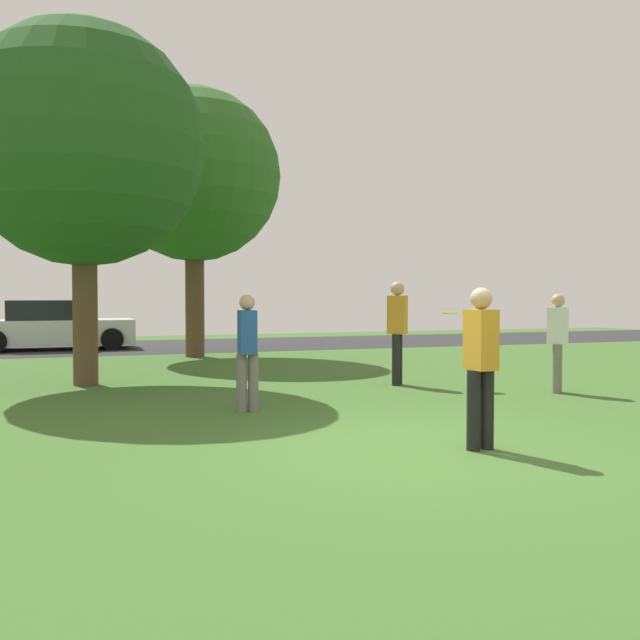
{
  "coord_description": "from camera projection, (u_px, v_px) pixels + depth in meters",
  "views": [
    {
      "loc": [
        -3.43,
        -6.23,
        1.55
      ],
      "look_at": [
        0.0,
        3.04,
        1.22
      ],
      "focal_mm": 39.51,
      "sensor_mm": 36.0,
      "label": 1
    }
  ],
  "objects": [
    {
      "name": "person_catcher",
      "position": [
        558.0,
        339.0,
        11.3
      ],
      "size": [
        0.39,
        0.38,
        1.59
      ],
      "rotation": [
        0.0,
        0.0,
        2.41
      ],
      "color": "slate",
      "rests_on": "ground_plane"
    },
    {
      "name": "person_thrower",
      "position": [
        397.0,
        327.0,
        12.28
      ],
      "size": [
        0.39,
        0.38,
        1.81
      ],
      "rotation": [
        0.0,
        0.0,
        -0.73
      ],
      "color": "black",
      "rests_on": "ground_plane"
    },
    {
      "name": "oak_tree_left",
      "position": [
        83.0,
        146.0,
        12.16
      ],
      "size": [
        4.2,
        4.2,
        6.28
      ],
      "color": "brown",
      "rests_on": "ground_plane"
    },
    {
      "name": "person_walking",
      "position": [
        481.0,
        361.0,
        7.07
      ],
      "size": [
        0.3,
        0.33,
        1.64
      ],
      "rotation": [
        0.0,
        0.0,
        1.6
      ],
      "color": "black",
      "rests_on": "ground_plane"
    },
    {
      "name": "person_bystander",
      "position": [
        247.0,
        348.0,
        9.43
      ],
      "size": [
        0.3,
        0.34,
        1.57
      ],
      "rotation": [
        0.0,
        0.0,
        1.49
      ],
      "color": "slate",
      "rests_on": "ground_plane"
    },
    {
      "name": "parked_car_white",
      "position": [
        53.0,
        327.0,
        20.56
      ],
      "size": [
        4.41,
        2.11,
        1.44
      ],
      "color": "white",
      "rests_on": "ground_plane"
    },
    {
      "name": "road_strip",
      "position": [
        177.0,
        346.0,
        22.08
      ],
      "size": [
        44.0,
        6.4,
        0.01
      ],
      "primitive_type": "cube",
      "color": "#28282B",
      "rests_on": "ground_plane"
    },
    {
      "name": "maple_tree_far",
      "position": [
        194.0,
        176.0,
        17.94
      ],
      "size": [
        4.41,
        4.41,
        6.86
      ],
      "color": "brown",
      "rests_on": "ground_plane"
    },
    {
      "name": "ground_plane",
      "position": [
        425.0,
        450.0,
        7.08
      ],
      "size": [
        44.0,
        44.0,
        0.0
      ],
      "primitive_type": "plane",
      "color": "#3D6628"
    },
    {
      "name": "frisbee_disc",
      "position": [
        449.0,
        313.0,
        11.93
      ],
      "size": [
        0.38,
        0.38,
        0.03
      ],
      "color": "yellow"
    }
  ]
}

